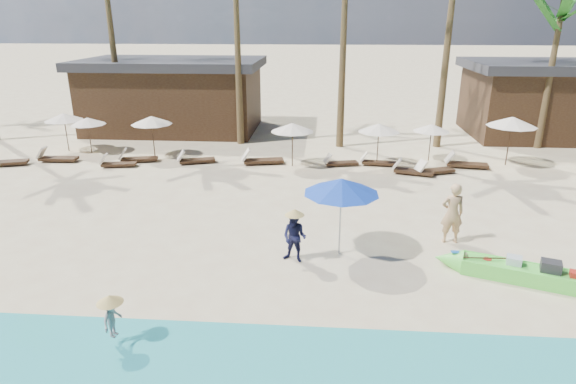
{
  "coord_description": "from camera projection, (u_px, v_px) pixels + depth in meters",
  "views": [
    {
      "loc": [
        1.23,
        -11.75,
        6.63
      ],
      "look_at": [
        0.21,
        2.0,
        1.62
      ],
      "focal_mm": 30.0,
      "sensor_mm": 36.0,
      "label": 1
    }
  ],
  "objects": [
    {
      "name": "vendor_yellow",
      "position": [
        112.0,
        318.0,
        10.2
      ],
      "size": [
        0.43,
        0.62,
        0.89
      ],
      "primitive_type": "imported",
      "rotation": [
        0.0,
        0.0,
        1.39
      ],
      "color": "gray",
      "rests_on": "ground"
    },
    {
      "name": "resort_parasol_4",
      "position": [
        152.0,
        120.0,
        23.71
      ],
      "size": [
        2.02,
        2.02,
        2.08
      ],
      "color": "#3A2817",
      "rests_on": "ground"
    },
    {
      "name": "resort_parasol_5",
      "position": [
        292.0,
        127.0,
        22.21
      ],
      "size": [
        2.01,
        2.01,
        2.07
      ],
      "color": "#3A2817",
      "rests_on": "ground"
    },
    {
      "name": "lounger_6_left",
      "position": [
        339.0,
        162.0,
        22.79
      ],
      "size": [
        1.69,
        0.85,
        0.55
      ],
      "rotation": [
        0.0,
        0.0,
        0.22
      ],
      "color": "#3A2817",
      "rests_on": "ground"
    },
    {
      "name": "lounger_7_right",
      "position": [
        433.0,
        170.0,
        21.58
      ],
      "size": [
        1.89,
        1.13,
        0.61
      ],
      "rotation": [
        0.0,
        0.0,
        0.34
      ],
      "color": "#3A2817",
      "rests_on": "ground"
    },
    {
      "name": "ground",
      "position": [
        275.0,
        271.0,
        13.36
      ],
      "size": [
        240.0,
        240.0,
        0.0
      ],
      "primitive_type": "plane",
      "color": "beige",
      "rests_on": "ground"
    },
    {
      "name": "palm_6",
      "position": [
        562.0,
        9.0,
        23.67
      ],
      "size": [
        2.08,
        2.08,
        8.51
      ],
      "color": "brown",
      "rests_on": "ground"
    },
    {
      "name": "lounger_4_left",
      "position": [
        137.0,
        158.0,
        23.38
      ],
      "size": [
        1.89,
        0.96,
        0.61
      ],
      "rotation": [
        0.0,
        0.0,
        0.23
      ],
      "color": "#3A2817",
      "rests_on": "ground"
    },
    {
      "name": "pavilion_east",
      "position": [
        543.0,
        98.0,
        28.04
      ],
      "size": [
        8.8,
        6.6,
        4.3
      ],
      "color": "#3A2817",
      "rests_on": "ground"
    },
    {
      "name": "vendor_green",
      "position": [
        295.0,
        237.0,
        13.68
      ],
      "size": [
        0.87,
        0.77,
        1.49
      ],
      "primitive_type": "imported",
      "rotation": [
        0.0,
        0.0,
        -0.33
      ],
      "color": "#141638",
      "rests_on": "ground"
    },
    {
      "name": "resort_parasol_6",
      "position": [
        379.0,
        128.0,
        22.33
      ],
      "size": [
        1.96,
        1.96,
        2.02
      ],
      "color": "#3A2817",
      "rests_on": "ground"
    },
    {
      "name": "resort_parasol_3",
      "position": [
        87.0,
        121.0,
        24.51
      ],
      "size": [
        1.8,
        1.8,
        1.85
      ],
      "color": "#3A2817",
      "rests_on": "ground"
    },
    {
      "name": "lounger_7_left",
      "position": [
        411.0,
        170.0,
        21.54
      ],
      "size": [
        1.89,
        1.02,
        0.61
      ],
      "rotation": [
        0.0,
        0.0,
        -0.27
      ],
      "color": "#3A2817",
      "rests_on": "ground"
    },
    {
      "name": "lounger_2_left",
      "position": [
        3.0,
        161.0,
        22.77
      ],
      "size": [
        2.06,
        1.14,
        0.67
      ],
      "rotation": [
        0.0,
        0.0,
        0.29
      ],
      "color": "#3A2817",
      "rests_on": "ground"
    },
    {
      "name": "resort_parasol_2",
      "position": [
        64.0,
        117.0,
        24.79
      ],
      "size": [
        1.95,
        1.95,
        2.01
      ],
      "color": "#3A2817",
      "rests_on": "ground"
    },
    {
      "name": "blue_umbrella",
      "position": [
        342.0,
        186.0,
        13.65
      ],
      "size": [
        2.19,
        2.19,
        2.36
      ],
      "color": "#99999E",
      "rests_on": "ground"
    },
    {
      "name": "lounger_6_right",
      "position": [
        376.0,
        162.0,
        22.86
      ],
      "size": [
        1.74,
        0.71,
        0.57
      ],
      "rotation": [
        0.0,
        0.0,
        -0.11
      ],
      "color": "#3A2817",
      "rests_on": "ground"
    },
    {
      "name": "lounger_4_right",
      "position": [
        194.0,
        159.0,
        23.15
      ],
      "size": [
        1.87,
        1.09,
        0.61
      ],
      "rotation": [
        0.0,
        0.0,
        0.32
      ],
      "color": "#3A2817",
      "rests_on": "ground"
    },
    {
      "name": "tourist",
      "position": [
        452.0,
        213.0,
        14.79
      ],
      "size": [
        0.74,
        0.51,
        1.93
      ],
      "primitive_type": "imported",
      "rotation": [
        0.0,
        0.0,
        3.21
      ],
      "color": "tan",
      "rests_on": "ground"
    },
    {
      "name": "pavilion_west",
      "position": [
        174.0,
        94.0,
        29.58
      ],
      "size": [
        10.8,
        6.6,
        4.3
      ],
      "color": "#3A2817",
      "rests_on": "ground"
    },
    {
      "name": "lounger_3_left",
      "position": [
        56.0,
        157.0,
        23.45
      ],
      "size": [
        1.91,
        0.67,
        0.64
      ],
      "rotation": [
        0.0,
        0.0,
        0.05
      ],
      "color": "#3A2817",
      "rests_on": "ground"
    },
    {
      "name": "lounger_5_left",
      "position": [
        260.0,
        160.0,
        23.04
      ],
      "size": [
        2.09,
        1.02,
        0.68
      ],
      "rotation": [
        0.0,
        0.0,
        0.21
      ],
      "color": "#3A2817",
      "rests_on": "ground"
    },
    {
      "name": "green_canoe",
      "position": [
        530.0,
        274.0,
        12.75
      ],
      "size": [
        5.3,
        2.22,
        0.7
      ],
      "rotation": [
        0.0,
        0.0,
        -0.35
      ],
      "color": "#58E746",
      "rests_on": "ground"
    },
    {
      "name": "lounger_8_left",
      "position": [
        464.0,
        163.0,
        22.51
      ],
      "size": [
        2.02,
        0.86,
        0.66
      ],
      "rotation": [
        0.0,
        0.0,
        -0.13
      ],
      "color": "#3A2817",
      "rests_on": "ground"
    },
    {
      "name": "resort_parasol_7",
      "position": [
        432.0,
        128.0,
        23.14
      ],
      "size": [
        1.77,
        1.77,
        1.82
      ],
      "color": "#3A2817",
      "rests_on": "ground"
    },
    {
      "name": "lounger_3_right",
      "position": [
        116.0,
        163.0,
        22.63
      ],
      "size": [
        1.72,
        0.78,
        0.56
      ],
      "rotation": [
        0.0,
        0.0,
        0.17
      ],
      "color": "#3A2817",
      "rests_on": "ground"
    },
    {
      "name": "resort_parasol_8",
      "position": [
        512.0,
        122.0,
        22.26
      ],
      "size": [
        2.26,
        2.26,
        2.33
      ],
      "color": "#3A2817",
      "rests_on": "ground"
    }
  ]
}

